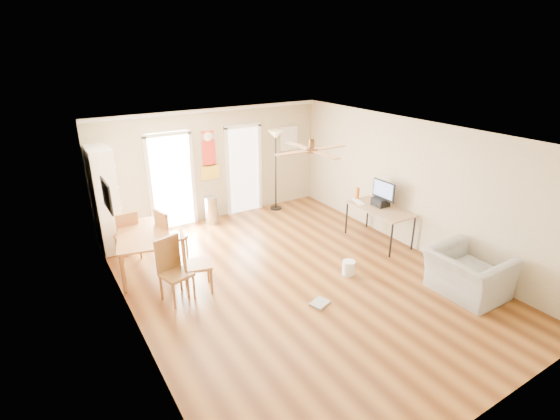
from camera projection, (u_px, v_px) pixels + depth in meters
floor at (298, 280)px, 7.43m from camera, size 7.00×7.00×0.00m
ceiling at (300, 135)px, 6.47m from camera, size 5.50×7.00×0.00m
wall_back at (214, 165)px, 9.71m from camera, size 5.50×0.04×2.60m
wall_front at (495, 324)px, 4.19m from camera, size 5.50×0.04×2.60m
wall_left at (130, 254)px, 5.60m from camera, size 0.04×7.00×2.60m
wall_right at (413, 185)px, 8.30m from camera, size 0.04×7.00×2.60m
crown_molding at (300, 138)px, 6.49m from camera, size 5.50×7.00×0.08m
kitchen_doorway at (172, 183)px, 9.28m from camera, size 0.90×0.10×2.10m
bathroom_doorway at (244, 171)px, 10.16m from camera, size 0.80×0.10×2.10m
wall_decal at (209, 155)px, 9.54m from camera, size 0.46×0.03×1.10m
ac_grille at (289, 138)px, 10.55m from camera, size 0.50×0.04×0.60m
framed_poster at (107, 195)px, 6.57m from camera, size 0.04×0.66×0.48m
ceiling_fan at (311, 150)px, 6.30m from camera, size 1.24×1.24×0.20m
bookshelf at (105, 199)px, 8.31m from camera, size 0.47×0.97×2.11m
dining_table at (146, 251)px, 7.67m from camera, size 1.23×1.67×0.75m
dining_chair_right_a at (172, 234)px, 8.00m from camera, size 0.53×0.53×1.05m
dining_chair_right_b at (197, 261)px, 6.96m from camera, size 0.55×0.55×1.09m
dining_chair_near at (176, 271)px, 6.69m from camera, size 0.53×0.53×1.06m
dining_chair_far at (127, 235)px, 8.05m from camera, size 0.43×0.43×0.99m
trash_can at (211, 210)px, 9.70m from camera, size 0.36×0.36×0.65m
torchiere_lamp at (276, 171)px, 10.30m from camera, size 0.47×0.47×2.00m
computer_desk at (379, 225)px, 8.79m from camera, size 0.70×1.41×0.75m
imac at (383, 194)px, 8.66m from camera, size 0.19×0.59×0.55m
keyboard at (358, 202)px, 8.98m from camera, size 0.24×0.42×0.01m
printer at (380, 202)px, 8.76m from camera, size 0.28×0.33×0.16m
orange_bottle at (357, 193)px, 9.10m from camera, size 0.11×0.11×0.26m
wastebasket_a at (349, 268)px, 7.58m from camera, size 0.24×0.24×0.27m
floor_cloth at (320, 303)px, 6.74m from camera, size 0.36×0.32×0.04m
armchair at (468, 274)px, 6.91m from camera, size 1.03×1.18×0.76m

